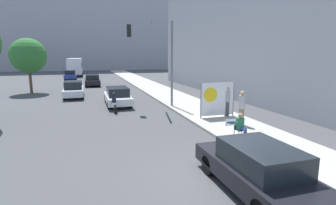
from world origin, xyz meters
TOP-DOWN VIEW (x-y plane):
  - ground_plane at (0.00, 0.00)m, footprint 160.00×160.00m
  - sidewalk_curb at (3.48, 15.00)m, footprint 3.57×90.00m
  - building_backdrop_far at (-2.00, 69.93)m, footprint 52.00×12.00m
  - building_backdrop_right at (13.19, 16.08)m, footprint 10.00×32.00m
  - seated_protester at (2.36, 2.61)m, footprint 0.97×0.77m
  - jogger_on_sidewalk at (3.89, 4.94)m, footprint 0.34×0.34m
  - pedestrian_behind at (4.20, 7.02)m, footprint 0.34×0.34m
  - protest_banner at (3.49, 6.96)m, footprint 2.23×0.06m
  - traffic_light_pole at (0.93, 11.43)m, footprint 3.22×2.98m
  - parked_car_curbside at (0.52, -1.13)m, footprint 1.81×4.42m
  - car_on_road_nearest at (-1.71, 13.44)m, footprint 1.78×4.65m
  - car_on_road_midblock at (-5.14, 18.56)m, footprint 1.72×4.59m
  - car_on_road_distant at (-3.28, 27.71)m, footprint 1.83×4.31m
  - car_on_road_far_lane at (-6.41, 37.73)m, footprint 1.76×4.30m
  - city_bus_on_road at (-5.98, 47.15)m, footprint 2.50×10.92m
  - motorcycle_on_road at (-2.22, 11.09)m, footprint 0.28×2.17m
  - street_tree_midblock at (-9.46, 22.84)m, footprint 3.50×3.50m

SIDE VIEW (x-z plane):
  - ground_plane at x=0.00m, z-range 0.00..0.00m
  - sidewalk_curb at x=3.48m, z-range 0.00..0.15m
  - motorcycle_on_road at x=-2.22m, z-range -0.10..1.22m
  - car_on_road_nearest at x=-1.71m, z-range 0.00..1.42m
  - parked_car_curbside at x=0.52m, z-range 0.00..1.42m
  - car_on_road_distant at x=-3.28m, z-range 0.00..1.44m
  - car_on_road_midblock at x=-5.14m, z-range -0.01..1.50m
  - car_on_road_far_lane at x=-6.41m, z-range -0.01..1.52m
  - seated_protester at x=2.36m, z-range 0.20..1.41m
  - pedestrian_behind at x=4.20m, z-range 0.18..2.01m
  - jogger_on_sidewalk at x=3.89m, z-range 0.18..2.02m
  - protest_banner at x=3.49m, z-range 0.21..2.28m
  - city_bus_on_road at x=-5.98m, z-range 0.24..3.53m
  - street_tree_midblock at x=-9.46m, z-range 1.02..6.58m
  - traffic_light_pole at x=0.93m, z-range 1.21..7.30m
  - building_backdrop_right at x=13.19m, z-range 0.00..14.31m
  - building_backdrop_far at x=-2.00m, z-range 0.00..25.74m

